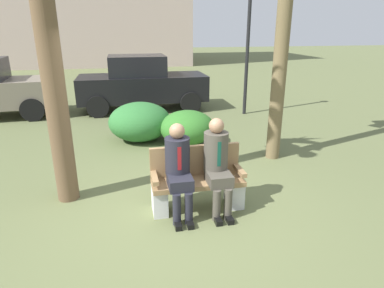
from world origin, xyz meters
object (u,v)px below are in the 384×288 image
Objects in this scene: seated_man_right at (217,161)px; seated_man_left at (179,166)px; shrub_mid_lawn at (140,122)px; parked_car_far at (142,83)px; street_lamp at (248,34)px; park_bench at (197,182)px; shrub_near_bench at (187,128)px.

seated_man_left is at bearing -179.58° from seated_man_right.
seated_man_left is 3.38m from shrub_mid_lawn.
street_lamp is at bearing -21.81° from parked_car_far.
seated_man_left is 0.33× the size of parked_car_far.
parked_car_far is (-0.62, 6.42, 0.10)m from seated_man_right.
street_lamp is (2.90, 5.23, 1.58)m from seated_man_left.
seated_man_right is (0.26, -0.11, 0.35)m from park_bench.
parked_car_far is (-0.75, 3.55, 0.46)m from shrub_near_bench.
shrub_mid_lawn is at bearing 95.66° from seated_man_left.
park_bench is 6.33m from parked_car_far.
shrub_mid_lawn is (-0.33, 3.35, -0.28)m from seated_man_left.
seated_man_left is 6.43m from parked_car_far.
street_lamp reaches higher than shrub_near_bench.
street_lamp is at bearing 61.00° from seated_man_left.
seated_man_right is (0.54, 0.00, 0.02)m from seated_man_left.
parked_car_far reaches higher than shrub_near_bench.
street_lamp is (2.98, -1.19, 1.46)m from parked_car_far.
seated_man_right is 0.35× the size of street_lamp.
seated_man_right is at bearing -75.34° from shrub_mid_lawn.
street_lamp is (3.23, 1.89, 1.86)m from shrub_mid_lawn.
shrub_mid_lawn is (-1.01, 0.48, 0.06)m from shrub_near_bench.
shrub_mid_lawn is at bearing -94.79° from parked_car_far.
park_bench is at bearing -79.22° from shrub_mid_lawn.
seated_man_right is 1.09× the size of shrub_near_bench.
seated_man_left is at bearing -157.27° from park_bench.
park_bench reaches higher than shrub_mid_lawn.
parked_car_far is at bearing 95.49° from seated_man_right.
seated_man_right is 0.94× the size of shrub_mid_lawn.
shrub_mid_lawn reaches higher than shrub_near_bench.
parked_car_far is (-0.07, 6.42, 0.12)m from seated_man_left.
seated_man_right is 2.89m from shrub_near_bench.
seated_man_left reaches higher than shrub_near_bench.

